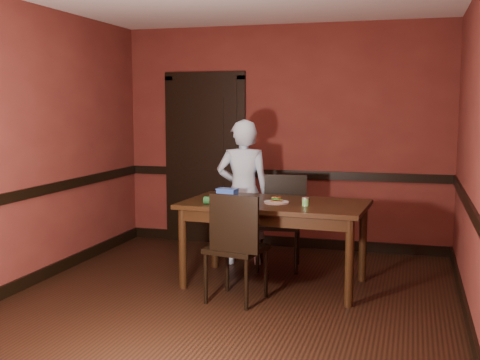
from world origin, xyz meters
The scene contains 21 objects.
floor centered at (0.00, 0.00, 0.00)m, with size 4.00×4.50×0.01m, color black.
wall_back centered at (0.00, 2.25, 1.35)m, with size 4.00×0.02×2.70m, color #5B211B.
wall_front centered at (0.00, -2.25, 1.35)m, with size 4.00×0.02×2.70m, color #5B211B.
wall_left centered at (-2.00, 0.00, 1.35)m, with size 0.02×4.50×2.70m, color #5B211B.
wall_right centered at (2.00, 0.00, 1.35)m, with size 0.02×4.50×2.70m, color #5B211B.
dado_back centered at (0.00, 2.23, 0.90)m, with size 4.00×0.03×0.10m, color black.
dado_left centered at (-1.99, 0.00, 0.90)m, with size 0.03×4.50×0.10m, color black.
dado_right centered at (1.99, 0.00, 0.90)m, with size 0.03×4.50×0.10m, color black.
baseboard_back centered at (0.00, 2.23, 0.06)m, with size 4.00×0.03×0.12m, color black.
baseboard_left centered at (-1.99, 0.00, 0.06)m, with size 0.03×4.50×0.12m, color black.
baseboard_right centered at (1.99, 0.00, 0.06)m, with size 0.03×4.50×0.12m, color black.
door centered at (-1.00, 2.22, 1.09)m, with size 1.05×0.07×2.20m.
dining_table centered at (0.27, 0.63, 0.41)m, with size 1.74×0.98×0.81m, color black.
chair_far centered at (0.17, 1.22, 0.49)m, with size 0.46×0.46×0.99m, color black, non-canonical shape.
chair_near centered at (0.05, 0.07, 0.49)m, with size 0.46×0.46×0.98m, color black, non-canonical shape.
person centered at (-0.24, 1.32, 0.79)m, with size 0.58×0.38×1.58m, color #AEC6DC.
sandwich_plate centered at (0.30, 0.57, 0.83)m, with size 0.24×0.24×0.06m.
sauce_jar centered at (0.59, 0.49, 0.85)m, with size 0.07×0.07×0.08m.
cheese_saucer centered at (-0.11, 0.63, 0.83)m, with size 0.15×0.15×0.05m.
food_tub centered at (-0.27, 0.83, 0.86)m, with size 0.22×0.16×0.08m.
wrapped_veg centered at (-0.22, 0.35, 0.85)m, with size 0.07×0.07×0.26m, color #133C1A.
Camera 1 is at (1.52, -4.92, 1.72)m, focal length 45.00 mm.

